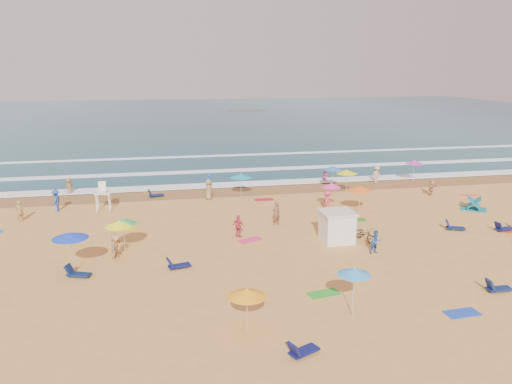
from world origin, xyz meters
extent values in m
plane|color=gold|center=(0.00, 0.00, 0.00)|extent=(220.00, 220.00, 0.00)
cube|color=#0C4756|center=(0.00, 84.00, 0.00)|extent=(220.00, 140.00, 0.18)
plane|color=olive|center=(0.00, 12.50, 0.01)|extent=(220.00, 220.00, 0.00)
cube|color=white|center=(0.00, 15.00, 0.10)|extent=(200.00, 2.20, 0.05)
cube|color=white|center=(0.00, 22.00, 0.10)|extent=(200.00, 1.60, 0.05)
cube|color=white|center=(0.00, 32.00, 0.10)|extent=(200.00, 1.20, 0.05)
cube|color=silver|center=(4.47, -2.77, 1.00)|extent=(2.00, 2.00, 2.00)
cube|color=silver|center=(4.47, -2.77, 2.06)|extent=(2.20, 2.20, 0.12)
imported|color=black|center=(6.37, -3.07, 0.49)|extent=(1.14, 1.96, 0.97)
cone|color=blue|center=(9.23, 11.28, 2.16)|extent=(1.85, 1.85, 0.35)
cone|color=yellow|center=(9.70, 8.93, 2.25)|extent=(1.89, 1.89, 0.35)
cone|color=#F9FF1A|center=(-9.85, -2.28, 2.01)|extent=(1.86, 1.86, 0.35)
cone|color=green|center=(-9.63, -1.93, 2.04)|extent=(1.69, 1.69, 0.35)
cone|color=teal|center=(0.07, 10.39, 1.97)|extent=(1.99, 1.99, 0.35)
cone|color=#D72FAE|center=(18.36, 12.50, 2.18)|extent=(1.76, 1.76, 0.35)
cone|color=orange|center=(8.62, 3.22, 2.09)|extent=(2.03, 2.03, 0.35)
cone|color=#FF9E15|center=(-3.67, -13.39, 1.88)|extent=(1.72, 1.72, 0.35)
cone|color=#FF38A1|center=(6.72, 4.71, 2.09)|extent=(1.58, 1.58, 0.35)
cone|color=#3395E5|center=(1.55, -12.89, 2.26)|extent=(1.58, 1.58, 0.35)
cone|color=blue|center=(-12.35, -5.02, 2.32)|extent=(2.04, 2.04, 0.35)
cube|color=#0E1F49|center=(-11.97, -5.66, 0.17)|extent=(1.41, 0.96, 0.34)
cube|color=#0F134B|center=(-1.70, -15.72, 0.17)|extent=(1.42, 1.04, 0.34)
cube|color=#0F144C|center=(-6.31, -5.48, 0.17)|extent=(1.40, 0.85, 0.34)
cube|color=#0F1F4D|center=(10.16, -11.99, 0.17)|extent=(1.32, 0.60, 0.34)
cube|color=#101652|center=(17.20, -3.09, 0.17)|extent=(1.37, 0.74, 0.34)
cube|color=#0F1D4B|center=(13.84, -2.25, 0.17)|extent=(1.41, 0.99, 0.34)
cube|color=#0F1A4B|center=(-7.56, 11.85, 0.17)|extent=(1.40, 0.87, 0.34)
cube|color=green|center=(0.96, -10.43, 0.01)|extent=(1.83, 1.15, 0.03)
cube|color=gold|center=(-9.81, 2.77, 0.01)|extent=(1.80, 1.08, 0.03)
cube|color=#DC3364|center=(-1.30, -1.47, 0.01)|extent=(1.91, 1.53, 0.03)
cube|color=#B7162A|center=(1.93, 8.90, 0.01)|extent=(1.73, 0.93, 0.03)
cube|color=#1D41B6|center=(6.83, -13.78, 0.01)|extent=(1.74, 0.95, 0.03)
cube|color=#2E8521|center=(7.55, 1.52, 0.01)|extent=(1.81, 1.09, 0.03)
cube|color=red|center=(17.84, -3.15, 0.01)|extent=(1.86, 1.25, 0.03)
cube|color=#F6513A|center=(20.96, 6.72, 0.01)|extent=(1.75, 0.96, 0.03)
imported|color=brown|center=(1.28, 1.60, 0.90)|extent=(0.77, 0.63, 1.81)
imported|color=#E3B477|center=(-10.13, -3.10, 0.82)|extent=(0.85, 1.60, 1.65)
imported|color=#2554AE|center=(6.11, -5.45, 0.76)|extent=(0.82, 0.69, 1.53)
imported|color=#9E7B49|center=(-17.91, 6.30, 0.83)|extent=(0.72, 0.67, 1.65)
imported|color=#9B7947|center=(-2.93, 9.96, 0.92)|extent=(0.90, 1.06, 1.85)
imported|color=tan|center=(14.71, 13.26, 0.87)|extent=(1.28, 0.99, 1.75)
imported|color=#CA324C|center=(-1.97, -0.66, 0.81)|extent=(0.96, 0.94, 1.62)
imported|color=#D33463|center=(9.80, 14.95, 0.54)|extent=(0.80, 0.92, 1.59)
imported|color=#E0385B|center=(6.26, 4.33, 0.86)|extent=(0.82, 1.21, 1.72)
imported|color=#2448A8|center=(-15.65, 8.65, 0.92)|extent=(0.93, 1.31, 1.84)
imported|color=tan|center=(17.48, 7.44, 0.75)|extent=(1.41, 1.11, 1.49)
imported|color=brown|center=(-15.53, 14.53, 0.65)|extent=(1.04, 1.01, 1.80)
imported|color=#225B9F|center=(-2.50, 13.99, 0.61)|extent=(0.74, 0.64, 1.72)
camera|label=1|loc=(-7.26, -33.36, 11.58)|focal=35.00mm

